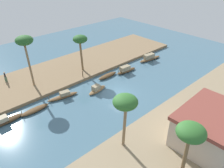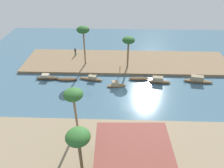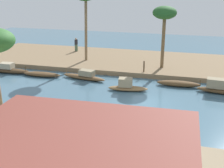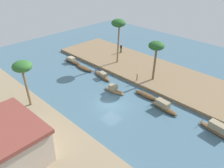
{
  "view_description": "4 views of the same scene",
  "coord_description": "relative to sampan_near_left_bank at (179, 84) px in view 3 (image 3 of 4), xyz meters",
  "views": [
    {
      "loc": [
        19.56,
        19.88,
        18.21
      ],
      "look_at": [
        -0.25,
        -1.72,
        0.79
      ],
      "focal_mm": 34.82,
      "sensor_mm": 36.0,
      "label": 1
    },
    {
      "loc": [
        1.75,
        28.51,
        21.44
      ],
      "look_at": [
        2.82,
        -2.29,
        0.74
      ],
      "focal_mm": 33.35,
      "sensor_mm": 36.0,
      "label": 2
    },
    {
      "loc": [
        -3.4,
        22.36,
        9.27
      ],
      "look_at": [
        2.96,
        -0.68,
        1.16
      ],
      "focal_mm": 49.14,
      "sensor_mm": 36.0,
      "label": 3
    },
    {
      "loc": [
        -18.67,
        18.57,
        18.13
      ],
      "look_at": [
        2.94,
        -3.05,
        0.87
      ],
      "focal_mm": 36.76,
      "sensor_mm": 36.0,
      "label": 4
    }
  ],
  "objects": [
    {
      "name": "sampan_downstream_large",
      "position": [
        9.05,
        0.37,
        0.09
      ],
      "size": [
        4.75,
        1.72,
        0.98
      ],
      "rotation": [
        0.0,
        0.0,
        -0.18
      ],
      "color": "brown",
      "rests_on": "river_water"
    },
    {
      "name": "sampan_foreground",
      "position": [
        17.49,
        0.33,
        0.11
      ],
      "size": [
        4.51,
        1.19,
        1.07
      ],
      "rotation": [
        0.0,
        0.0,
        0.02
      ],
      "color": "#47331E",
      "rests_on": "river_water"
    },
    {
      "name": "sampan_near_left_bank",
      "position": [
        0.0,
        0.0,
        0.0
      ],
      "size": [
        4.0,
        1.1,
        0.52
      ],
      "rotation": [
        0.0,
        0.0,
        0.02
      ],
      "color": "brown",
      "rests_on": "river_water"
    },
    {
      "name": "riverbank_left",
      "position": [
        2.21,
        -6.84,
        -0.02
      ],
      "size": [
        43.79,
        10.65,
        0.49
      ],
      "primitive_type": "cube",
      "color": "#846B4C",
      "rests_on": "ground"
    },
    {
      "name": "palm_tree_left_near",
      "position": [
        2.07,
        -4.49,
        5.69
      ],
      "size": [
        2.45,
        2.45,
        6.37
      ],
      "color": "brown",
      "rests_on": "riverbank_left"
    },
    {
      "name": "sampan_with_tall_canopy",
      "position": [
        -3.57,
        0.9,
        0.24
      ],
      "size": [
        4.25,
        1.33,
        1.27
      ],
      "rotation": [
        0.0,
        0.0,
        -0.08
      ],
      "color": "brown",
      "rests_on": "river_water"
    },
    {
      "name": "sampan_open_hull",
      "position": [
        13.61,
        0.57,
        -0.04
      ],
      "size": [
        4.0,
        1.17,
        0.95
      ],
      "rotation": [
        0.0,
        0.0,
        0.03
      ],
      "color": "brown",
      "rests_on": "river_water"
    },
    {
      "name": "mooring_post",
      "position": [
        3.62,
        -2.21,
        0.78
      ],
      "size": [
        0.14,
        0.14,
        1.11
      ],
      "primitive_type": "cylinder",
      "color": "#4C3823",
      "rests_on": "riverbank_left"
    },
    {
      "name": "river_water",
      "position": [
        2.21,
        4.99,
        -0.26
      ],
      "size": [
        67.47,
        67.47,
        0.0
      ],
      "primitive_type": "plane",
      "color": "#476B7F",
      "rests_on": "ground"
    },
    {
      "name": "sampan_midstream",
      "position": [
        4.32,
        2.37,
        0.14
      ],
      "size": [
        3.62,
        1.52,
        1.14
      ],
      "rotation": [
        0.0,
        0.0,
        0.14
      ],
      "color": "brown",
      "rests_on": "river_water"
    },
    {
      "name": "person_on_near_bank",
      "position": [
        13.76,
        -9.31,
        0.94
      ],
      "size": [
        0.49,
        0.49,
        1.75
      ],
      "rotation": [
        0.0,
        0.0,
        4.38
      ],
      "color": "#4C664C",
      "rests_on": "riverbank_left"
    }
  ]
}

